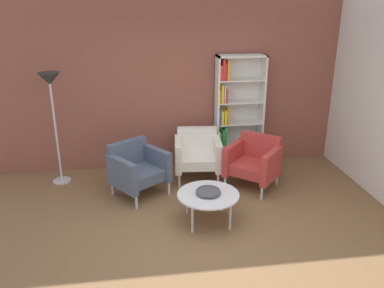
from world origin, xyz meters
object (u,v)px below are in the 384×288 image
floor_lamp_torchiere (51,92)px  armchair_near_window (254,161)px  decorative_bowl (208,191)px  coffee_table_low (208,196)px  armchair_corner_red (198,153)px  armchair_spare_guest (137,168)px  bookshelf_tall (234,113)px

floor_lamp_torchiere → armchair_near_window: bearing=-10.8°
armchair_near_window → decorative_bowl: bearing=-92.5°
coffee_table_low → armchair_corner_red: armchair_corner_red is taller
coffee_table_low → floor_lamp_torchiere: bearing=144.4°
decorative_bowl → floor_lamp_torchiere: size_ratio=0.18×
coffee_table_low → armchair_spare_guest: armchair_spare_guest is taller
armchair_corner_red → floor_lamp_torchiere: size_ratio=0.45×
floor_lamp_torchiere → armchair_spare_guest: bearing=-26.0°
armchair_spare_guest → armchair_near_window: same height
armchair_spare_guest → armchair_corner_red: bearing=-11.5°
decorative_bowl → floor_lamp_torchiere: bearing=144.4°
armchair_spare_guest → armchair_near_window: (1.77, 0.02, 0.00)m
armchair_corner_red → armchair_spare_guest: bearing=-149.4°
decorative_bowl → armchair_near_window: 1.28m
bookshelf_tall → decorative_bowl: bookshelf_tall is taller
armchair_spare_guest → armchair_corner_red: (0.97, 0.45, 0.00)m
bookshelf_tall → armchair_spare_guest: bookshelf_tall is taller
armchair_spare_guest → floor_lamp_torchiere: (-1.20, 0.59, 1.03)m
coffee_table_low → floor_lamp_torchiere: floor_lamp_torchiere is taller
coffee_table_low → decorative_bowl: 0.06m
bookshelf_tall → armchair_near_window: bearing=-82.1°
coffee_table_low → floor_lamp_torchiere: size_ratio=0.46×
coffee_table_low → armchair_near_window: bearing=46.5°
coffee_table_low → floor_lamp_torchiere: 2.79m
bookshelf_tall → armchair_near_window: 1.01m
decorative_bowl → armchair_spare_guest: 1.28m
armchair_spare_guest → armchair_corner_red: 1.07m
armchair_spare_guest → floor_lamp_torchiere: 1.69m
bookshelf_tall → floor_lamp_torchiere: bearing=-174.3°
decorative_bowl → armchair_spare_guest: armchair_spare_guest is taller
coffee_table_low → decorative_bowl: bearing=71.6°
coffee_table_low → decorative_bowl: (0.00, 0.00, 0.06)m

